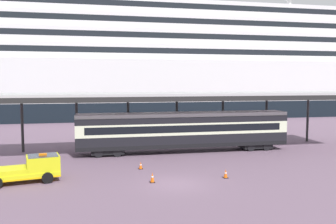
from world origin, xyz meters
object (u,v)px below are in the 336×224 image
(service_truck, at_px, (30,168))
(train_carriage, at_px, (184,130))
(cruise_ship, at_px, (142,66))
(quay_bollard, at_px, (47,172))
(traffic_cone_near, at_px, (141,165))
(traffic_cone_mid, at_px, (226,174))
(traffic_cone_far, at_px, (152,177))

(service_truck, bearing_deg, train_carriage, 31.48)
(train_carriage, bearing_deg, cruise_ship, 87.90)
(quay_bollard, bearing_deg, cruise_ship, 74.64)
(traffic_cone_near, height_order, traffic_cone_mid, traffic_cone_mid)
(cruise_ship, height_order, traffic_cone_far, cruise_ship)
(cruise_ship, xyz_separation_m, quay_bollard, (-14.32, -52.13, -10.33))
(cruise_ship, bearing_deg, traffic_cone_far, -96.96)
(service_truck, xyz_separation_m, traffic_cone_far, (8.76, -2.09, -0.62))
(train_carriage, bearing_deg, traffic_cone_near, -130.09)
(cruise_ship, xyz_separation_m, train_carriage, (-1.62, -44.09, -8.54))
(cruise_ship, distance_m, train_carriage, 44.94)
(cruise_ship, distance_m, traffic_cone_far, 56.03)
(service_truck, distance_m, quay_bollard, 1.28)
(cruise_ship, distance_m, service_truck, 55.64)
(train_carriage, distance_m, service_truck, 16.25)
(traffic_cone_near, xyz_separation_m, quay_bollard, (-7.33, -1.68, 0.21))
(cruise_ship, xyz_separation_m, traffic_cone_far, (-6.67, -54.63, -10.48))
(train_carriage, distance_m, traffic_cone_far, 11.85)
(traffic_cone_mid, bearing_deg, quay_bollard, 169.62)
(quay_bollard, bearing_deg, traffic_cone_far, -18.09)
(traffic_cone_far, bearing_deg, service_truck, 166.59)
(service_truck, height_order, traffic_cone_far, service_truck)
(traffic_cone_far, height_order, quay_bollard, quay_bollard)
(service_truck, relative_size, traffic_cone_far, 7.24)
(traffic_cone_mid, height_order, traffic_cone_far, traffic_cone_far)
(service_truck, distance_m, traffic_cone_mid, 14.57)
(traffic_cone_near, bearing_deg, traffic_cone_mid, -34.56)
(train_carriage, bearing_deg, traffic_cone_mid, -86.69)
(traffic_cone_near, bearing_deg, quay_bollard, -167.13)
(cruise_ship, bearing_deg, traffic_cone_near, -97.88)
(traffic_cone_near, distance_m, traffic_cone_far, 4.19)
(cruise_ship, relative_size, quay_bollard, 132.42)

